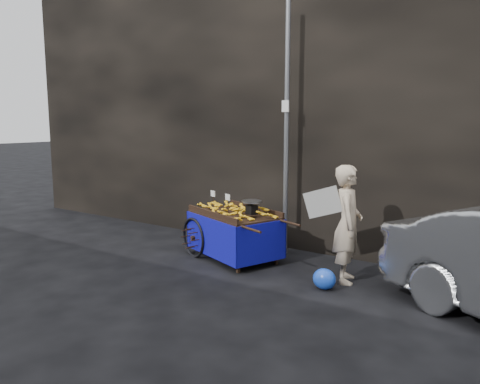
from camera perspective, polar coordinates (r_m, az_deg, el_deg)
The scene contains 6 objects.
ground at distance 6.97m, azimuth -1.99°, elevation -9.51°, with size 80.00×80.00×0.00m, color black.
building_wall at distance 8.68m, azimuth 10.50°, elevation 10.70°, with size 13.50×2.00×5.00m.
street_pole at distance 7.55m, azimuth 5.69°, elevation 7.38°, with size 0.12×0.10×4.00m.
banana_cart at distance 7.40m, azimuth -0.88°, elevation -3.14°, with size 2.14×1.51×1.06m.
vendor at distance 6.47m, azimuth 12.97°, elevation -3.80°, with size 0.91×0.68×1.60m.
plastic_bag at distance 6.27m, azimuth 10.24°, elevation -10.40°, with size 0.31×0.25×0.28m, color blue.
Camera 1 is at (3.93, -5.32, 2.18)m, focal length 35.00 mm.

